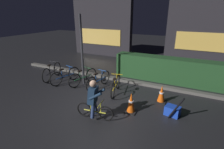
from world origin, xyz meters
name	(u,v)px	position (x,y,z in m)	size (l,w,h in m)	color
ground_plane	(100,102)	(0.00, 0.00, 0.00)	(40.00, 40.00, 0.00)	black
sidewalk_curb	(123,80)	(0.00, 2.20, 0.06)	(12.00, 0.24, 0.12)	#56544F
hedge_row	(167,70)	(1.80, 3.10, 0.57)	(4.80, 0.70, 1.13)	#214723
storefront_left	(102,29)	(-3.47, 6.50, 1.94)	(4.50, 0.54, 3.90)	#262328
storefront_right	(204,31)	(3.15, 7.20, 1.97)	(4.30, 0.54, 3.96)	#262328
street_post	(82,51)	(-1.52, 1.20, 1.50)	(0.10, 0.10, 3.00)	#2D2D33
parked_bike_leftmost	(52,72)	(-3.23, 1.03, 0.36)	(0.54, 1.65, 0.78)	black
parked_bike_left_mid	(65,76)	(-2.31, 0.90, 0.34)	(0.50, 1.56, 0.74)	black
parked_bike_center_left	(83,77)	(-1.47, 1.10, 0.33)	(0.52, 1.54, 0.73)	black
parked_bike_center_right	(98,80)	(-0.69, 1.11, 0.33)	(0.46, 1.54, 0.72)	black
parked_bike_right_mid	(115,85)	(0.19, 0.94, 0.33)	(0.47, 1.53, 0.72)	black
traffic_cone_near	(131,103)	(1.22, -0.10, 0.33)	(0.36, 0.36, 0.68)	black
traffic_cone_far	(161,94)	(1.97, 1.00, 0.31)	(0.36, 0.36, 0.63)	black
blue_crate	(172,111)	(2.45, 0.30, 0.15)	(0.44, 0.32, 0.30)	#193DB7
cyclist	(94,99)	(0.33, -0.89, 0.63)	(1.18, 0.50, 1.25)	black
closed_umbrella	(176,109)	(2.55, 0.05, 0.40)	(0.05, 0.05, 0.85)	black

